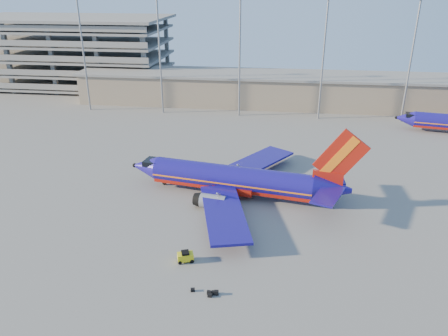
# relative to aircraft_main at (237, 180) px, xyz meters

# --- Properties ---
(ground) EXTENTS (220.00, 220.00, 0.00)m
(ground) POSITION_rel_aircraft_main_xyz_m (0.74, -1.12, -2.74)
(ground) COLOR slate
(ground) RESTS_ON ground
(terminal_building) EXTENTS (122.00, 16.00, 8.50)m
(terminal_building) POSITION_rel_aircraft_main_xyz_m (10.74, 56.88, 1.57)
(terminal_building) COLOR gray
(terminal_building) RESTS_ON ground
(parking_garage) EXTENTS (62.00, 32.00, 21.40)m
(parking_garage) POSITION_rel_aircraft_main_xyz_m (-61.26, 72.93, 8.99)
(parking_garage) COLOR slate
(parking_garage) RESTS_ON ground
(light_mast_row) EXTENTS (101.60, 1.60, 28.65)m
(light_mast_row) POSITION_rel_aircraft_main_xyz_m (5.74, 44.88, 14.81)
(light_mast_row) COLOR gray
(light_mast_row) RESTS_ON ground
(aircraft_main) EXTENTS (37.74, 36.02, 12.85)m
(aircraft_main) POSITION_rel_aircraft_main_xyz_m (0.00, 0.00, 0.00)
(aircraft_main) COLOR navy
(aircraft_main) RESTS_ON ground
(baggage_tug) EXTENTS (2.24, 1.76, 1.41)m
(baggage_tug) POSITION_rel_aircraft_main_xyz_m (-4.43, -18.90, -2.01)
(baggage_tug) COLOR yellow
(baggage_tug) RESTS_ON ground
(luggage_pile) EXTENTS (3.24, 1.09, 0.55)m
(luggage_pile) POSITION_rel_aircraft_main_xyz_m (-0.51, -24.61, -2.52)
(luggage_pile) COLOR black
(luggage_pile) RESTS_ON ground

